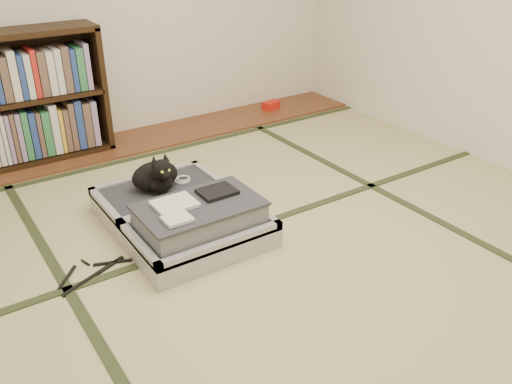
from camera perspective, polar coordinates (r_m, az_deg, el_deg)
floor at (r=2.82m, az=3.14°, el=-7.50°), size 4.50×4.50×0.00m
wood_strip at (r=4.39m, az=-12.68°, el=5.23°), size 4.00×0.50×0.02m
red_item at (r=4.99m, az=1.59°, el=9.12°), size 0.17×0.12×0.07m
tatami_borders at (r=3.16m, az=-2.21°, el=-3.21°), size 4.00×4.50×0.01m
bookcase at (r=4.11m, az=-25.07°, el=8.36°), size 1.38×0.31×0.92m
suitcase at (r=3.06m, az=-7.61°, el=-2.48°), size 0.73×0.97×0.29m
cat at (r=3.23m, az=-10.40°, el=1.69°), size 0.32×0.33×0.26m
cable_coil at (r=3.36m, az=-7.74°, el=1.32°), size 0.10×0.10×0.02m
hanger at (r=2.85m, az=-16.87°, el=-8.10°), size 0.39×0.26×0.01m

